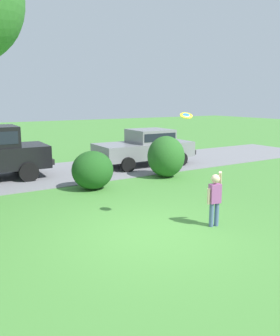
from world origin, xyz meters
name	(u,v)px	position (x,y,z in m)	size (l,w,h in m)	color
ground_plane	(150,234)	(0.00, 0.00, 0.00)	(80.00, 80.00, 0.00)	#478438
driveway_strip	(48,175)	(0.00, 7.11, 0.01)	(28.00, 4.40, 0.02)	slate
shrub_centre_left	(93,170)	(0.56, 4.21, 0.62)	(1.34, 1.25, 1.24)	#1E511C
shrub_centre	(166,157)	(3.64, 4.46, 0.76)	(1.37, 1.39, 1.52)	#286023
parked_sedan	(146,146)	(4.28, 6.85, 0.85)	(4.44, 2.18, 1.56)	gray
child_thrower	(215,196)	(1.49, -0.37, 0.72)	(0.47, 0.23, 1.29)	#4C608C
frisbee	(186,115)	(1.03, 0.15, 2.50)	(0.30, 0.27, 0.17)	yellow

